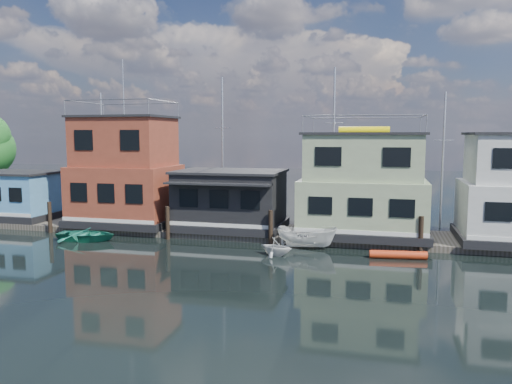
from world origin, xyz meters
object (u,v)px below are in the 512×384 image
(dinghy_white, at_px, (276,246))
(dinghy_teal, at_px, (87,235))
(houseboat_blue, at_px, (17,195))
(motorboat, at_px, (307,237))
(houseboat_green, at_px, (363,187))
(red_kayak, at_px, (398,255))
(houseboat_dark, at_px, (230,200))
(houseboat_red, at_px, (126,173))

(dinghy_white, distance_m, dinghy_teal, 12.90)
(houseboat_blue, height_order, dinghy_white, houseboat_blue)
(motorboat, distance_m, dinghy_white, 2.63)
(houseboat_green, xyz_separation_m, motorboat, (-3.15, -3.26, -2.83))
(dinghy_white, bearing_deg, dinghy_teal, 104.03)
(houseboat_green, distance_m, motorboat, 5.35)
(houseboat_blue, bearing_deg, houseboat_green, 0.00)
(red_kayak, bearing_deg, houseboat_green, 109.26)
(houseboat_blue, bearing_deg, motorboat, -7.94)
(dinghy_white, xyz_separation_m, dinghy_teal, (-12.87, 0.90, -0.13))
(houseboat_green, xyz_separation_m, dinghy_white, (-4.60, -5.44, -3.02))
(red_kayak, relative_size, dinghy_white, 1.56)
(houseboat_dark, distance_m, motorboat, 6.89)
(houseboat_blue, bearing_deg, dinghy_teal, -26.72)
(houseboat_green, height_order, dinghy_teal, houseboat_green)
(houseboat_green, relative_size, dinghy_teal, 2.18)
(houseboat_green, bearing_deg, dinghy_white, -130.23)
(houseboat_blue, relative_size, red_kayak, 2.03)
(houseboat_red, height_order, motorboat, houseboat_red)
(motorboat, bearing_deg, dinghy_white, 151.47)
(houseboat_green, bearing_deg, houseboat_red, -180.00)
(houseboat_green, bearing_deg, houseboat_dark, -179.88)
(houseboat_green, relative_size, motorboat, 2.25)
(houseboat_red, relative_size, dinghy_white, 5.89)
(dinghy_teal, bearing_deg, motorboat, -91.12)
(red_kayak, height_order, motorboat, motorboat)
(houseboat_red, xyz_separation_m, dinghy_white, (12.40, -5.44, -3.57))
(houseboat_red, height_order, dinghy_teal, houseboat_red)
(houseboat_dark, height_order, dinghy_teal, houseboat_dark)
(motorboat, height_order, dinghy_white, motorboat)
(houseboat_green, xyz_separation_m, red_kayak, (2.19, -4.51, -3.32))
(houseboat_blue, height_order, dinghy_teal, houseboat_blue)
(motorboat, xyz_separation_m, dinghy_teal, (-14.32, -1.29, -0.32))
(houseboat_blue, relative_size, houseboat_red, 0.54)
(houseboat_green, relative_size, red_kayak, 2.67)
(houseboat_dark, height_order, houseboat_green, houseboat_green)
(houseboat_red, height_order, houseboat_dark, houseboat_red)
(houseboat_red, bearing_deg, houseboat_blue, -180.00)
(houseboat_blue, relative_size, houseboat_dark, 0.86)
(houseboat_dark, height_order, red_kayak, houseboat_dark)
(houseboat_red, relative_size, houseboat_green, 1.41)
(houseboat_blue, distance_m, dinghy_teal, 10.27)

